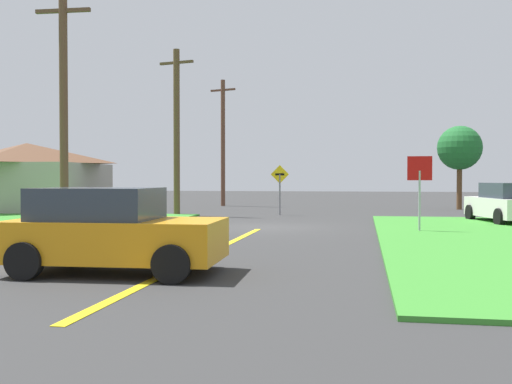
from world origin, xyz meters
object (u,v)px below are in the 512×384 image
Objects in this scene: car_behind_on_main_road at (112,231)px; utility_pole_mid at (177,130)px; oak_tree_left at (460,148)px; car_on_crossroad at (507,203)px; utility_pole_far at (223,141)px; barn at (27,177)px; utility_pole_near at (64,109)px; direction_sign at (280,184)px; stop_sign at (420,179)px.

car_behind_on_main_road is 0.50× the size of utility_pole_mid.
utility_pole_mid is 1.66× the size of oak_tree_left.
car_on_crossroad is at bearing -10.29° from utility_pole_mid.
barn is at bearing -138.25° from utility_pole_far.
car_on_crossroad is at bearing -89.00° from oak_tree_left.
utility_pole_mid is (-14.47, 2.63, 3.30)m from car_on_crossroad.
utility_pole_near is at bearing -54.61° from barn.
car_on_crossroad is at bearing -11.29° from barn.
stop_sign is at bearing -55.88° from direction_sign.
stop_sign is 0.55× the size of car_on_crossroad.
utility_pole_near reaches higher than barn.
car_behind_on_main_road is at bearing 59.07° from stop_sign.
utility_pole_mid is at bearing 101.44° from car_behind_on_main_road.
utility_pole_far is 12.31m from barn.
utility_pole_mid is at bearing -31.46° from stop_sign.
utility_pole_far is at bearing 119.17° from direction_sign.
utility_pole_near is 0.96× the size of utility_pole_mid.
car_on_crossroad is at bearing -125.56° from stop_sign.
utility_pole_near reaches higher than car_behind_on_main_road.
utility_pole_far is at bearing -55.19° from stop_sign.
direction_sign is at bearing 65.07° from utility_pole_near.
utility_pole_near is 23.53m from oak_tree_left.
barn is at bearing -22.36° from stop_sign.
car_on_crossroad is 0.95× the size of oak_tree_left.
utility_pole_mid reaches higher than barn.
barn is at bearing 176.60° from direction_sign.
utility_pole_mid is 10.13m from utility_pole_far.
utility_pole_near is at bearing -128.79° from oak_tree_left.
car_behind_on_main_road and car_on_crossroad have the same top height.
stop_sign is 11.68m from utility_pole_near.
utility_pole_near is 12.80m from direction_sign.
stop_sign is 0.33× the size of utility_pole_near.
utility_pole_mid reaches higher than stop_sign.
car_on_crossroad is at bearing -21.95° from direction_sign.
utility_pole_mid is (0.46, 10.13, 0.12)m from utility_pole_near.
oak_tree_left is (14.28, 8.20, -0.59)m from utility_pole_mid.
utility_pole_near is 10.14m from utility_pole_mid.
oak_tree_left is at bearing 36.35° from direction_sign.
car_behind_on_main_road is at bearing 133.31° from car_on_crossroad.
utility_pole_far is (0.34, 20.26, 0.23)m from utility_pole_near.
utility_pole_far is 3.34× the size of direction_sign.
stop_sign is 16.07m from oak_tree_left.
car_behind_on_main_road is 0.52× the size of barn.
utility_pole_near is 20.27m from utility_pole_far.
stop_sign is 20.70m from utility_pole_far.
car_on_crossroad is (10.30, 14.36, -0.00)m from car_behind_on_main_road.
barn reaches higher than direction_sign.
direction_sign is 0.32× the size of barn.
direction_sign is at bearing 14.56° from utility_pole_mid.
utility_pole_near is (-4.62, 6.86, 3.18)m from car_behind_on_main_road.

